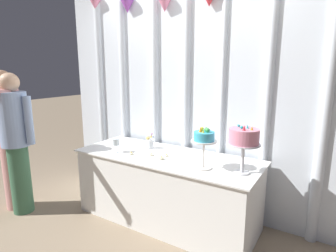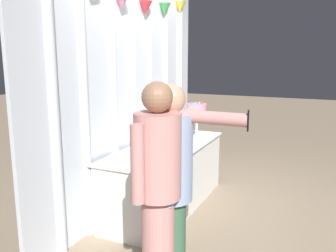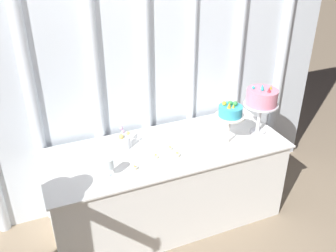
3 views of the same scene
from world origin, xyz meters
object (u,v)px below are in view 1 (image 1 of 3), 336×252
at_px(tealight_near_left, 151,155).
at_px(cake_display_nearright, 244,138).
at_px(wine_glass, 116,142).
at_px(guest_man_pink_jacket, 16,138).
at_px(tealight_far_left, 131,154).
at_px(cake_display_nearleft, 204,139).
at_px(cake_table, 166,188).
at_px(flower_vase, 150,142).
at_px(guest_girl_blue_dress, 8,134).
at_px(tealight_far_right, 162,158).
at_px(tealight_near_right, 166,156).

bearing_deg(tealight_near_left, cake_display_nearright, 1.45).
relative_size(cake_display_nearright, wine_glass, 2.89).
bearing_deg(guest_man_pink_jacket, tealight_near_left, 24.59).
bearing_deg(wine_glass, tealight_far_left, 4.81).
distance_m(cake_display_nearleft, tealight_far_left, 0.85).
height_order(tealight_far_left, tealight_near_left, tealight_far_left).
xyz_separation_m(cake_table, flower_vase, (-0.30, 0.13, 0.43)).
bearing_deg(cake_table, guest_girl_blue_dress, -156.77).
relative_size(tealight_far_left, guest_man_pink_jacket, 0.03).
bearing_deg(flower_vase, cake_display_nearleft, -18.89).
relative_size(flower_vase, tealight_far_right, 3.35).
xyz_separation_m(wine_glass, tealight_far_left, (0.19, 0.02, -0.10)).
distance_m(wine_glass, guest_girl_blue_dress, 1.26).
height_order(tealight_far_right, guest_girl_blue_dress, guest_girl_blue_dress).
height_order(cake_table, guest_girl_blue_dress, guest_girl_blue_dress).
relative_size(cake_display_nearright, guest_man_pink_jacket, 0.28).
distance_m(cake_display_nearleft, tealight_near_left, 0.66).
bearing_deg(cake_display_nearright, flower_vase, 169.83).
height_order(cake_display_nearright, guest_girl_blue_dress, guest_girl_blue_dress).
relative_size(tealight_near_right, tealight_far_right, 0.74).
distance_m(flower_vase, guest_man_pink_jacket, 1.47).
height_order(wine_glass, tealight_near_right, wine_glass).
distance_m(tealight_far_left, tealight_near_left, 0.21).
distance_m(tealight_near_right, tealight_far_right, 0.11).
relative_size(cake_display_nearright, tealight_near_left, 8.71).
distance_m(wine_glass, tealight_near_left, 0.41).
xyz_separation_m(guest_man_pink_jacket, guest_girl_blue_dress, (-0.17, 0.01, 0.03)).
relative_size(wine_glass, tealight_far_left, 3.62).
bearing_deg(cake_table, wine_glass, -159.47).
bearing_deg(tealight_far_left, flower_vase, 85.47).
relative_size(tealight_near_right, guest_man_pink_jacket, 0.02).
xyz_separation_m(cake_display_nearright, tealight_far_left, (-1.14, -0.11, -0.30)).
height_order(cake_table, tealight_near_right, tealight_near_right).
height_order(cake_display_nearright, guest_man_pink_jacket, guest_man_pink_jacket).
bearing_deg(tealight_near_left, guest_girl_blue_dress, -157.99).
height_order(cake_display_nearleft, flower_vase, cake_display_nearleft).
bearing_deg(tealight_near_right, tealight_far_left, -156.76).
xyz_separation_m(cake_table, guest_girl_blue_dress, (-1.66, -0.71, 0.53)).
bearing_deg(guest_girl_blue_dress, cake_table, 23.23).
relative_size(wine_glass, tealight_far_right, 2.96).
relative_size(wine_glass, flower_vase, 0.88).
relative_size(cake_table, wine_glass, 12.91).
distance_m(cake_table, wine_glass, 0.73).
distance_m(cake_display_nearright, wine_glass, 1.35).
distance_m(cake_table, cake_display_nearleft, 0.81).
bearing_deg(tealight_far_right, wine_glass, -174.24).
xyz_separation_m(tealight_far_left, guest_man_pink_jacket, (-1.17, -0.54, 0.13)).
bearing_deg(guest_girl_blue_dress, flower_vase, 31.76).
xyz_separation_m(tealight_far_left, tealight_far_right, (0.35, 0.04, 0.00)).
distance_m(cake_table, tealight_near_left, 0.40).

